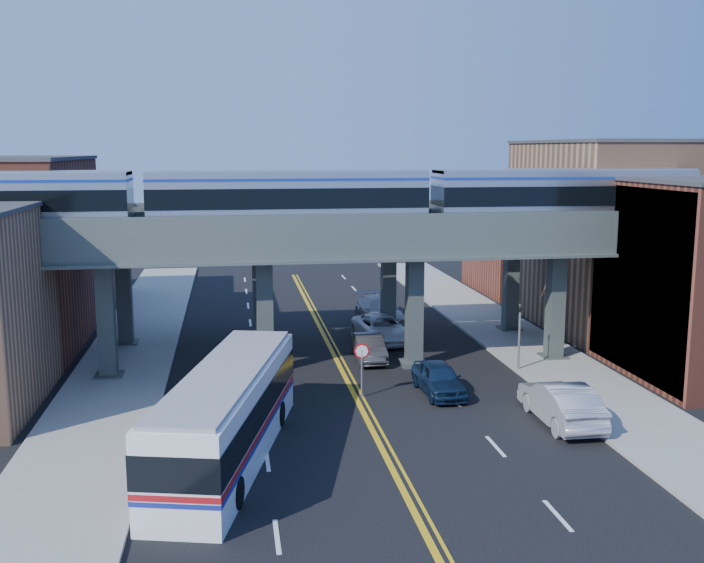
{
  "coord_description": "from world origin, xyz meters",
  "views": [
    {
      "loc": [
        -5.65,
        -32.24,
        11.62
      ],
      "look_at": [
        0.65,
        8.27,
        4.68
      ],
      "focal_mm": 40.0,
      "sensor_mm": 36.0,
      "label": 1
    }
  ],
  "objects": [
    {
      "name": "ground",
      "position": [
        0.0,
        0.0,
        0.0
      ],
      "size": [
        120.0,
        120.0,
        0.0
      ],
      "primitive_type": "plane",
      "color": "black",
      "rests_on": "ground"
    },
    {
      "name": "sidewalk_west",
      "position": [
        -11.5,
        10.0,
        0.08
      ],
      "size": [
        5.0,
        70.0,
        0.16
      ],
      "primitive_type": "cube",
      "color": "gray",
      "rests_on": "ground"
    },
    {
      "name": "sidewalk_east",
      "position": [
        11.5,
        10.0,
        0.08
      ],
      "size": [
        5.0,
        70.0,
        0.16
      ],
      "primitive_type": "cube",
      "color": "gray",
      "rests_on": "ground"
    },
    {
      "name": "building_west_b",
      "position": [
        -18.5,
        16.0,
        5.5
      ],
      "size": [
        8.0,
        14.0,
        11.0
      ],
      "primitive_type": "cube",
      "color": "brown",
      "rests_on": "ground"
    },
    {
      "name": "building_west_c",
      "position": [
        -18.5,
        29.0,
        4.0
      ],
      "size": [
        8.0,
        10.0,
        8.0
      ],
      "primitive_type": "cube",
      "color": "#9A6D4F",
      "rests_on": "ground"
    },
    {
      "name": "building_east_b",
      "position": [
        18.5,
        16.0,
        6.0
      ],
      "size": [
        8.0,
        14.0,
        12.0
      ],
      "primitive_type": "cube",
      "color": "#9A6D4F",
      "rests_on": "ground"
    },
    {
      "name": "building_east_c",
      "position": [
        18.5,
        29.0,
        4.5
      ],
      "size": [
        8.0,
        10.0,
        9.0
      ],
      "primitive_type": "cube",
      "color": "brown",
      "rests_on": "ground"
    },
    {
      "name": "mural_panel",
      "position": [
        14.55,
        4.0,
        4.75
      ],
      "size": [
        0.1,
        9.5,
        9.5
      ],
      "primitive_type": "cube",
      "color": "teal",
      "rests_on": "ground"
    },
    {
      "name": "elevated_viaduct_near",
      "position": [
        0.0,
        8.0,
        6.47
      ],
      "size": [
        52.0,
        3.6,
        7.4
      ],
      "color": "#384140",
      "rests_on": "ground"
    },
    {
      "name": "elevated_viaduct_far",
      "position": [
        0.0,
        15.0,
        6.47
      ],
      "size": [
        52.0,
        3.6,
        7.4
      ],
      "color": "#384140",
      "rests_on": "ground"
    },
    {
      "name": "transit_train",
      "position": [
        -2.68,
        8.0,
        9.13
      ],
      "size": [
        43.91,
        2.75,
        3.2
      ],
      "color": "black",
      "rests_on": "elevated_viaduct_near"
    },
    {
      "name": "stop_sign",
      "position": [
        0.3,
        3.0,
        1.76
      ],
      "size": [
        0.76,
        0.09,
        2.63
      ],
      "color": "slate",
      "rests_on": "ground"
    },
    {
      "name": "traffic_signal",
      "position": [
        9.2,
        6.0,
        2.3
      ],
      "size": [
        0.15,
        0.18,
        4.1
      ],
      "color": "slate",
      "rests_on": "ground"
    },
    {
      "name": "transit_bus",
      "position": [
        -5.94,
        -3.57,
        1.72
      ],
      "size": [
        5.92,
        13.29,
        3.34
      ],
      "rotation": [
        0.0,
        0.0,
        1.33
      ],
      "color": "white",
      "rests_on": "ground"
    },
    {
      "name": "car_lane_a",
      "position": [
        4.04,
        2.93,
        0.77
      ],
      "size": [
        1.99,
        4.56,
        1.53
      ],
      "primitive_type": "imported",
      "rotation": [
        0.0,
        0.0,
        0.04
      ],
      "color": "#10213C",
      "rests_on": "ground"
    },
    {
      "name": "car_lane_b",
      "position": [
        1.8,
        9.46,
        0.71
      ],
      "size": [
        1.59,
        4.36,
        1.43
      ],
      "primitive_type": "imported",
      "rotation": [
        0.0,
        0.0,
        -0.02
      ],
      "color": "#313134",
      "rests_on": "ground"
    },
    {
      "name": "car_lane_c",
      "position": [
        3.35,
        13.75,
        0.78
      ],
      "size": [
        3.29,
        5.87,
        1.55
      ],
      "primitive_type": "imported",
      "rotation": [
        0.0,
        0.0,
        0.13
      ],
      "color": "white",
      "rests_on": "ground"
    },
    {
      "name": "car_lane_d",
      "position": [
        4.13,
        18.2,
        0.91
      ],
      "size": [
        2.86,
        6.41,
        1.83
      ],
      "primitive_type": "imported",
      "rotation": [
        0.0,
        0.0,
        0.05
      ],
      "color": "#A7A6AB",
      "rests_on": "ground"
    },
    {
      "name": "car_parked_curb",
      "position": [
        8.14,
        -1.83,
        0.91
      ],
      "size": [
        1.97,
        5.55,
        1.82
      ],
      "primitive_type": "imported",
      "rotation": [
        0.0,
        0.0,
        3.13
      ],
      "color": "#A6A6AB",
      "rests_on": "ground"
    }
  ]
}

